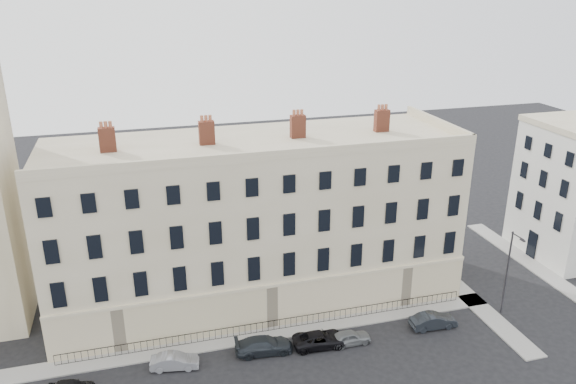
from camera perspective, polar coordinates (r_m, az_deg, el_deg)
name	(u,v)px	position (r m, az deg, el deg)	size (l,w,h in m)	color
ground	(364,357)	(46.78, 7.73, -16.28)	(160.00, 160.00, 0.00)	black
terrace	(256,220)	(51.25, -3.30, -2.90)	(36.22, 12.22, 17.00)	#BDAF8C
pavement_terrace	(228,340)	(48.30, -6.07, -14.77)	(48.00, 2.00, 0.12)	gray
pavement_east_return	(455,285)	(58.08, 16.59, -9.00)	(2.00, 24.00, 0.12)	gray
pavement_adjacent	(528,262)	(64.98, 23.24, -6.57)	(2.00, 20.00, 0.12)	gray
railings	(274,325)	(48.98, -1.44, -13.38)	(35.00, 0.04, 0.96)	black
car_b	(175,361)	(45.81, -11.44, -16.50)	(1.29, 3.69, 1.21)	gray
car_c	(264,345)	(46.52, -2.47, -15.29)	(1.89, 4.64, 1.35)	#21262C
car_d	(320,339)	(47.28, 3.29, -14.72)	(2.06, 4.47, 1.24)	black
car_e	(350,337)	(47.73, 6.29, -14.48)	(1.41, 3.51, 1.20)	slate
car_f	(433,321)	(50.87, 14.55, -12.55)	(1.41, 4.04, 1.33)	black
streetlamp	(508,269)	(52.90, 21.45, -7.32)	(0.27, 1.73, 7.98)	#333238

